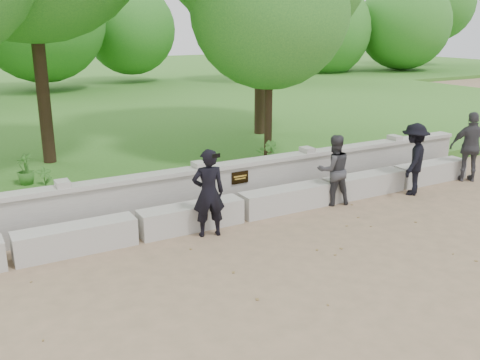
# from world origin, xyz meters

# --- Properties ---
(ground) EXTENTS (80.00, 80.00, 0.00)m
(ground) POSITION_xyz_m (0.00, 0.00, 0.00)
(ground) COLOR #9C7D5F
(ground) RESTS_ON ground
(lawn) EXTENTS (40.00, 22.00, 0.25)m
(lawn) POSITION_xyz_m (0.00, 14.00, 0.12)
(lawn) COLOR #3B7023
(lawn) RESTS_ON ground
(concrete_bench) EXTENTS (11.90, 0.45, 0.45)m
(concrete_bench) POSITION_xyz_m (0.00, 1.90, 0.22)
(concrete_bench) COLOR beige
(concrete_bench) RESTS_ON ground
(parapet_wall) EXTENTS (12.50, 0.35, 0.90)m
(parapet_wall) POSITION_xyz_m (0.00, 2.60, 0.46)
(parapet_wall) COLOR #B4B1AA
(parapet_wall) RESTS_ON ground
(man_main) EXTENTS (0.62, 0.57, 1.52)m
(man_main) POSITION_xyz_m (-0.86, 1.48, 0.76)
(man_main) COLOR black
(man_main) RESTS_ON ground
(visitor_left) EXTENTS (0.80, 0.69, 1.42)m
(visitor_left) POSITION_xyz_m (2.04, 1.75, 0.71)
(visitor_left) COLOR #38383D
(visitor_left) RESTS_ON ground
(visitor_mid) EXTENTS (1.13, 1.02, 1.52)m
(visitor_mid) POSITION_xyz_m (3.92, 1.45, 0.76)
(visitor_mid) COLOR black
(visitor_mid) RESTS_ON ground
(visitor_right) EXTENTS (0.99, 0.85, 1.60)m
(visitor_right) POSITION_xyz_m (5.80, 1.52, 0.80)
(visitor_right) COLOR #414045
(visitor_right) RESTS_ON ground
(shrub_a) EXTENTS (0.36, 0.29, 0.59)m
(shrub_a) POSITION_xyz_m (-3.01, 4.34, 0.54)
(shrub_a) COLOR #356D25
(shrub_a) RESTS_ON lawn
(shrub_b) EXTENTS (0.41, 0.43, 0.62)m
(shrub_b) POSITION_xyz_m (2.01, 3.99, 0.56)
(shrub_b) COLOR #356D25
(shrub_b) RESTS_ON lawn
(shrub_c) EXTENTS (0.69, 0.65, 0.63)m
(shrub_c) POSITION_xyz_m (1.50, 3.30, 0.56)
(shrub_c) COLOR #356D25
(shrub_c) RESTS_ON lawn
(shrub_d) EXTENTS (0.45, 0.47, 0.65)m
(shrub_d) POSITION_xyz_m (-3.22, 5.34, 0.58)
(shrub_d) COLOR #356D25
(shrub_d) RESTS_ON lawn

